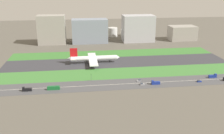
{
  "coord_description": "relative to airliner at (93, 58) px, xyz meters",
  "views": [
    {
      "loc": [
        -47.16,
        -301.07,
        95.54
      ],
      "look_at": [
        -11.6,
        -36.5,
        6.0
      ],
      "focal_mm": 40.43,
      "sensor_mm": 36.0,
      "label": 1
    }
  ],
  "objects": [
    {
      "name": "cargo_warehouse",
      "position": [
        162.88,
        114.0,
        5.9
      ],
      "size": [
        45.04,
        28.55,
        24.26
      ],
      "primitive_type": "cube",
      "color": "#9E998E",
      "rests_on": "ground_plane"
    },
    {
      "name": "highway_centerline",
      "position": [
        30.67,
        -73.0,
        -6.13
      ],
      "size": [
        266.0,
        0.5,
        0.01
      ],
      "primitive_type": "cube",
      "color": "silver",
      "rests_on": "highway"
    },
    {
      "name": "runway",
      "position": [
        30.67,
        -0.0,
        -6.18
      ],
      "size": [
        280.0,
        46.0,
        0.1
      ],
      "primitive_type": "cube",
      "color": "#38383D",
      "rests_on": "ground_plane"
    },
    {
      "name": "grass_median_north",
      "position": [
        30.67,
        41.0,
        -6.18
      ],
      "size": [
        280.0,
        36.0,
        0.1
      ],
      "primitive_type": "cube",
      "color": "#3D7A33",
      "rests_on": "ground_plane"
    },
    {
      "name": "airliner",
      "position": [
        0.0,
        0.0,
        0.0
      ],
      "size": [
        65.0,
        56.0,
        19.7
      ],
      "color": "white",
      "rests_on": "runway"
    },
    {
      "name": "ground_plane",
      "position": [
        30.67,
        -0.0,
        -6.23
      ],
      "size": [
        800.0,
        800.0,
        0.0
      ],
      "primitive_type": "plane",
      "color": "#5B564C"
    },
    {
      "name": "terminal_building",
      "position": [
        -59.33,
        114.0,
        16.95
      ],
      "size": [
        43.62,
        25.62,
        46.37
      ],
      "primitive_type": "cube",
      "color": "#9E998E",
      "rests_on": "ground_plane"
    },
    {
      "name": "car_2",
      "position": [
        43.44,
        -78.0,
        -5.31
      ],
      "size": [
        4.4,
        1.8,
        2.0
      ],
      "rotation": [
        0.0,
        0.0,
        3.14
      ],
      "color": "#99999E",
      "rests_on": "highway"
    },
    {
      "name": "bus_0",
      "position": [
        -41.87,
        -78.0,
        -4.41
      ],
      "size": [
        11.6,
        2.5,
        3.5
      ],
      "rotation": [
        0.0,
        0.0,
        3.14
      ],
      "color": "#19662D",
      "rests_on": "highway"
    },
    {
      "name": "truck_0",
      "position": [
        122.47,
        -68.0,
        -4.56
      ],
      "size": [
        8.4,
        2.5,
        4.0
      ],
      "color": "navy",
      "rests_on": "highway"
    },
    {
      "name": "truck_2",
      "position": [
        -66.22,
        -78.0,
        -4.56
      ],
      "size": [
        8.4,
        2.5,
        4.0
      ],
      "rotation": [
        0.0,
        0.0,
        3.14
      ],
      "color": "black",
      "rests_on": "highway"
    },
    {
      "name": "office_tower",
      "position": [
        83.88,
        114.0,
        15.78
      ],
      "size": [
        52.51,
        29.69,
        44.03
      ],
      "primitive_type": "cube",
      "color": "#B2B2B7",
      "rests_on": "ground_plane"
    },
    {
      "name": "highway",
      "position": [
        30.67,
        -73.0,
        -6.18
      ],
      "size": [
        280.0,
        28.0,
        0.1
      ],
      "primitive_type": "cube",
      "color": "#4C4C4F",
      "rests_on": "ground_plane"
    },
    {
      "name": "grass_median_south",
      "position": [
        30.67,
        -41.0,
        -6.18
      ],
      "size": [
        280.0,
        36.0,
        0.1
      ],
      "primitive_type": "cube",
      "color": "#427F38",
      "rests_on": "ground_plane"
    },
    {
      "name": "car_1",
      "position": [
        102.49,
        -78.0,
        -5.31
      ],
      "size": [
        4.4,
        1.8,
        2.0
      ],
      "rotation": [
        0.0,
        0.0,
        3.14
      ],
      "color": "navy",
      "rests_on": "highway"
    },
    {
      "name": "truck_1",
      "position": [
        56.78,
        -78.0,
        -4.56
      ],
      "size": [
        8.4,
        2.5,
        4.0
      ],
      "rotation": [
        0.0,
        0.0,
        3.14
      ],
      "color": "navy",
      "rests_on": "highway"
    },
    {
      "name": "traffic_light",
      "position": [
        -5.58,
        -60.01,
        -1.94
      ],
      "size": [
        0.36,
        0.5,
        7.2
      ],
      "color": "#4C4C51",
      "rests_on": "highway"
    },
    {
      "name": "car_0",
      "position": [
        42.53,
        -68.0,
        -5.31
      ],
      "size": [
        4.4,
        1.8,
        2.0
      ],
      "color": "#99999E",
      "rests_on": "highway"
    },
    {
      "name": "fuel_tank_centre",
      "position": [
        71.97,
        159.0,
        0.08
      ],
      "size": [
        20.02,
        20.02,
        12.63
      ],
      "primitive_type": "cylinder",
      "color": "silver",
      "rests_on": "ground_plane"
    },
    {
      "name": "fuel_tank_west",
      "position": [
        46.48,
        159.0,
        2.04
      ],
      "size": [
        17.51,
        17.51,
        16.55
      ],
      "primitive_type": "cylinder",
      "color": "silver",
      "rests_on": "ground_plane"
    },
    {
      "name": "hangar_building",
      "position": [
        2.22,
        114.0,
        13.33
      ],
      "size": [
        58.12,
        26.41,
        39.13
      ],
      "primitive_type": "cube",
      "color": "gray",
      "rests_on": "ground_plane"
    }
  ]
}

